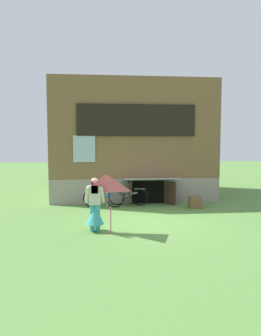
% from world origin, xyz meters
% --- Properties ---
extents(ground_plane, '(60.00, 60.00, 0.00)m').
position_xyz_m(ground_plane, '(0.00, 0.00, 0.00)').
color(ground_plane, '#56843D').
extents(log_house, '(7.27, 6.11, 5.33)m').
position_xyz_m(log_house, '(-0.00, 5.49, 2.66)').
color(log_house, gray).
rests_on(log_house, ground_plane).
extents(person, '(0.61, 0.52, 1.58)m').
position_xyz_m(person, '(-1.68, -0.97, 0.66)').
color(person, teal).
rests_on(person, ground_plane).
extents(kite, '(1.06, 1.04, 1.64)m').
position_xyz_m(kite, '(-1.38, -1.53, 1.31)').
color(kite, '#E54C7F').
rests_on(kite, ground_plane).
extents(bicycle_silver, '(1.63, 0.34, 0.75)m').
position_xyz_m(bicycle_silver, '(-0.38, 2.64, 0.37)').
color(bicycle_silver, black).
rests_on(bicycle_silver, ground_plane).
extents(bicycle_blue, '(1.63, 0.29, 0.75)m').
position_xyz_m(bicycle_blue, '(-1.41, 2.35, 0.36)').
color(bicycle_blue, black).
rests_on(bicycle_blue, ground_plane).
extents(wooden_crate, '(0.45, 0.38, 0.46)m').
position_xyz_m(wooden_crate, '(2.21, 1.86, 0.23)').
color(wooden_crate, brown).
rests_on(wooden_crate, ground_plane).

